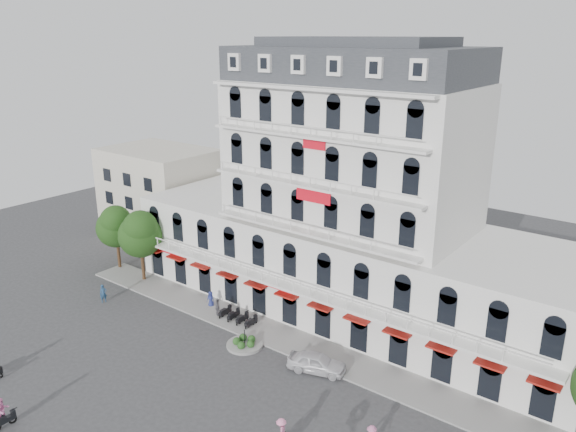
% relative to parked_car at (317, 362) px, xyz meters
% --- Properties ---
extents(ground, '(120.00, 120.00, 0.00)m').
position_rel_parked_car_xyz_m(ground, '(-4.20, -6.67, -0.81)').
color(ground, '#38383A').
rests_on(ground, ground).
extents(sidewalk, '(53.00, 4.00, 0.16)m').
position_rel_parked_car_xyz_m(sidewalk, '(-4.20, 2.33, -0.73)').
color(sidewalk, gray).
rests_on(sidewalk, ground).
extents(main_building, '(45.00, 15.00, 25.80)m').
position_rel_parked_car_xyz_m(main_building, '(-4.20, 11.33, 9.15)').
color(main_building, silver).
rests_on(main_building, ground).
extents(flank_building_west, '(14.00, 10.00, 12.00)m').
position_rel_parked_car_xyz_m(flank_building_west, '(-34.20, 13.33, 5.19)').
color(flank_building_west, beige).
rests_on(flank_building_west, ground).
extents(traffic_island, '(3.20, 3.20, 1.60)m').
position_rel_parked_car_xyz_m(traffic_island, '(-7.20, -0.67, -0.56)').
color(traffic_island, gray).
rests_on(traffic_island, ground).
extents(parked_scooter_row, '(4.40, 1.80, 1.10)m').
position_rel_parked_car_xyz_m(parked_scooter_row, '(-10.55, 2.13, -0.81)').
color(parked_scooter_row, black).
rests_on(parked_scooter_row, ground).
extents(tree_west_outer, '(4.50, 4.48, 7.76)m').
position_rel_parked_car_xyz_m(tree_west_outer, '(-30.15, 3.31, 4.54)').
color(tree_west_outer, '#382314').
rests_on(tree_west_outer, ground).
extents(tree_west_inner, '(4.76, 4.76, 8.25)m').
position_rel_parked_car_xyz_m(tree_west_inner, '(-25.15, 2.81, 4.87)').
color(tree_west_inner, '#382314').
rests_on(tree_west_inner, ground).
extents(parked_car, '(5.13, 3.29, 1.63)m').
position_rel_parked_car_xyz_m(parked_car, '(0.00, 0.00, 0.00)').
color(parked_car, silver).
rests_on(parked_car, ground).
extents(rider_southwest, '(0.72, 1.70, 2.35)m').
position_rel_parked_car_xyz_m(rider_southwest, '(-13.33, -18.76, 0.41)').
color(rider_southwest, black).
rests_on(rider_southwest, ground).
extents(pedestrian_left, '(0.91, 0.70, 1.66)m').
position_rel_parked_car_xyz_m(pedestrian_left, '(-14.83, 2.83, 0.01)').
color(pedestrian_left, navy).
rests_on(pedestrian_left, ground).
extents(pedestrian_mid, '(1.19, 1.01, 1.92)m').
position_rel_parked_car_xyz_m(pedestrian_mid, '(-12.80, 1.74, 0.15)').
color(pedestrian_mid, slate).
rests_on(pedestrian_mid, ground).
extents(pedestrian_far, '(0.71, 0.83, 1.91)m').
position_rel_parked_car_xyz_m(pedestrian_far, '(-24.20, -3.07, 0.14)').
color(pedestrian_far, navy).
rests_on(pedestrian_far, ground).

